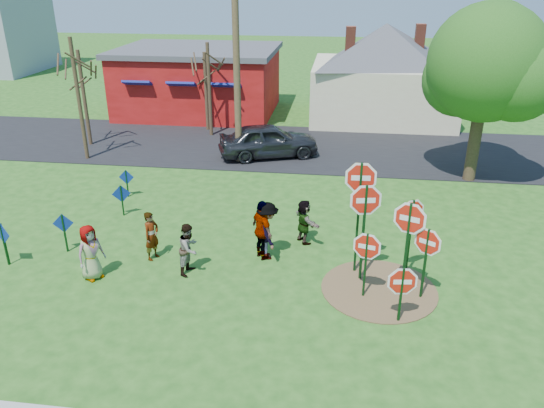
{
  "coord_description": "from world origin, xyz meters",
  "views": [
    {
      "loc": [
        3.19,
        -13.76,
        8.14
      ],
      "look_at": [
        1.16,
        1.59,
        1.27
      ],
      "focal_mm": 35.0,
      "sensor_mm": 36.0,
      "label": 1
    }
  ],
  "objects_px": {
    "utility_pole": "(236,49)",
    "suv": "(268,140)",
    "stop_sign_a": "(367,252)",
    "leafy_tree": "(489,70)",
    "stop_sign_d": "(412,219)",
    "stop_sign_b": "(360,190)",
    "stop_sign_c": "(409,228)",
    "person_b": "(152,236)",
    "person_a": "(90,252)"
  },
  "relations": [
    {
      "from": "person_b",
      "to": "suv",
      "type": "xyz_separation_m",
      "value": [
        2.19,
        9.99,
        0.05
      ]
    },
    {
      "from": "stop_sign_c",
      "to": "stop_sign_d",
      "type": "height_order",
      "value": "stop_sign_c"
    },
    {
      "from": "utility_pole",
      "to": "leafy_tree",
      "type": "height_order",
      "value": "utility_pole"
    },
    {
      "from": "stop_sign_a",
      "to": "stop_sign_b",
      "type": "distance_m",
      "value": 1.79
    },
    {
      "from": "stop_sign_a",
      "to": "stop_sign_d",
      "type": "xyz_separation_m",
      "value": [
        1.24,
        1.21,
        0.45
      ]
    },
    {
      "from": "utility_pole",
      "to": "leafy_tree",
      "type": "bearing_deg",
      "value": -5.97
    },
    {
      "from": "person_b",
      "to": "person_a",
      "type": "bearing_deg",
      "value": 156.69
    },
    {
      "from": "stop_sign_d",
      "to": "leafy_tree",
      "type": "relative_size",
      "value": 0.36
    },
    {
      "from": "person_a",
      "to": "person_b",
      "type": "height_order",
      "value": "person_a"
    },
    {
      "from": "stop_sign_b",
      "to": "leafy_tree",
      "type": "relative_size",
      "value": 0.5
    },
    {
      "from": "person_a",
      "to": "leafy_tree",
      "type": "relative_size",
      "value": 0.23
    },
    {
      "from": "suv",
      "to": "utility_pole",
      "type": "relative_size",
      "value": 0.48
    },
    {
      "from": "stop_sign_d",
      "to": "suv",
      "type": "bearing_deg",
      "value": 90.95
    },
    {
      "from": "stop_sign_d",
      "to": "leafy_tree",
      "type": "height_order",
      "value": "leafy_tree"
    },
    {
      "from": "stop_sign_b",
      "to": "stop_sign_c",
      "type": "bearing_deg",
      "value": -39.77
    },
    {
      "from": "leafy_tree",
      "to": "utility_pole",
      "type": "bearing_deg",
      "value": 174.03
    },
    {
      "from": "utility_pole",
      "to": "stop_sign_a",
      "type": "bearing_deg",
      "value": -62.6
    },
    {
      "from": "person_b",
      "to": "suv",
      "type": "bearing_deg",
      "value": 9.68
    },
    {
      "from": "stop_sign_a",
      "to": "stop_sign_d",
      "type": "height_order",
      "value": "stop_sign_d"
    },
    {
      "from": "stop_sign_a",
      "to": "stop_sign_c",
      "type": "relative_size",
      "value": 0.72
    },
    {
      "from": "stop_sign_c",
      "to": "person_b",
      "type": "relative_size",
      "value": 1.84
    },
    {
      "from": "stop_sign_a",
      "to": "stop_sign_c",
      "type": "distance_m",
      "value": 1.25
    },
    {
      "from": "suv",
      "to": "utility_pole",
      "type": "distance_m",
      "value": 4.48
    },
    {
      "from": "stop_sign_c",
      "to": "stop_sign_d",
      "type": "xyz_separation_m",
      "value": [
        0.18,
        0.89,
        -0.15
      ]
    },
    {
      "from": "stop_sign_c",
      "to": "person_b",
      "type": "xyz_separation_m",
      "value": [
        -7.4,
        0.93,
        -1.21
      ]
    },
    {
      "from": "suv",
      "to": "utility_pole",
      "type": "xyz_separation_m",
      "value": [
        -1.27,
        -0.79,
        4.23
      ]
    },
    {
      "from": "stop_sign_b",
      "to": "suv",
      "type": "distance_m",
      "value": 10.85
    },
    {
      "from": "person_a",
      "to": "utility_pole",
      "type": "bearing_deg",
      "value": 20.42
    },
    {
      "from": "stop_sign_c",
      "to": "person_b",
      "type": "bearing_deg",
      "value": -165.04
    },
    {
      "from": "leafy_tree",
      "to": "suv",
      "type": "bearing_deg",
      "value": 168.25
    },
    {
      "from": "stop_sign_b",
      "to": "utility_pole",
      "type": "bearing_deg",
      "value": 117.06
    },
    {
      "from": "person_a",
      "to": "leafy_tree",
      "type": "xyz_separation_m",
      "value": [
        12.42,
        9.46,
        3.77
      ]
    },
    {
      "from": "stop_sign_c",
      "to": "utility_pole",
      "type": "distance_m",
      "value": 12.42
    },
    {
      "from": "person_b",
      "to": "suv",
      "type": "distance_m",
      "value": 10.23
    },
    {
      "from": "utility_pole",
      "to": "stop_sign_c",
      "type": "bearing_deg",
      "value": -57.44
    },
    {
      "from": "stop_sign_d",
      "to": "stop_sign_c",
      "type": "bearing_deg",
      "value": -128.8
    },
    {
      "from": "utility_pole",
      "to": "suv",
      "type": "bearing_deg",
      "value": 31.91
    },
    {
      "from": "person_b",
      "to": "utility_pole",
      "type": "bearing_deg",
      "value": 16.32
    },
    {
      "from": "stop_sign_b",
      "to": "person_b",
      "type": "bearing_deg",
      "value": 177.89
    },
    {
      "from": "stop_sign_a",
      "to": "stop_sign_c",
      "type": "bearing_deg",
      "value": 31.7
    },
    {
      "from": "suv",
      "to": "person_a",
      "type": "bearing_deg",
      "value": 142.99
    },
    {
      "from": "leafy_tree",
      "to": "stop_sign_a",
      "type": "bearing_deg",
      "value": -116.82
    },
    {
      "from": "stop_sign_a",
      "to": "person_b",
      "type": "relative_size",
      "value": 1.32
    },
    {
      "from": "suv",
      "to": "leafy_tree",
      "type": "relative_size",
      "value": 0.65
    },
    {
      "from": "stop_sign_d",
      "to": "leafy_tree",
      "type": "distance_m",
      "value": 9.33
    },
    {
      "from": "stop_sign_d",
      "to": "person_a",
      "type": "distance_m",
      "value": 9.05
    },
    {
      "from": "suv",
      "to": "stop_sign_d",
      "type": "bearing_deg",
      "value": -171.49
    },
    {
      "from": "stop_sign_b",
      "to": "leafy_tree",
      "type": "height_order",
      "value": "leafy_tree"
    },
    {
      "from": "stop_sign_b",
      "to": "stop_sign_c",
      "type": "height_order",
      "value": "stop_sign_b"
    },
    {
      "from": "stop_sign_a",
      "to": "suv",
      "type": "distance_m",
      "value": 12.0
    }
  ]
}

